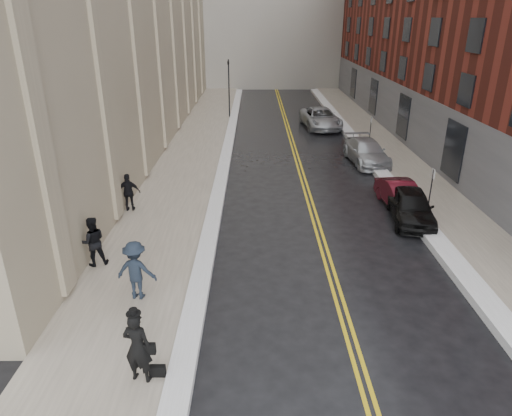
{
  "coord_description": "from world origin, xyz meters",
  "views": [
    {
      "loc": [
        -0.3,
        -11.84,
        8.65
      ],
      "look_at": [
        -0.25,
        4.92,
        1.6
      ],
      "focal_mm": 32.0,
      "sensor_mm": 36.0,
      "label": 1
    }
  ],
  "objects_px": {
    "pedestrian_b": "(136,270)",
    "pedestrian_main": "(138,347)",
    "car_silver_near": "(366,152)",
    "car_silver_far": "(321,118)",
    "pedestrian_c": "(129,192)",
    "car_maroon": "(401,195)",
    "pedestrian_a": "(93,241)",
    "car_black": "(411,206)"
  },
  "relations": [
    {
      "from": "pedestrian_a",
      "to": "pedestrian_c",
      "type": "height_order",
      "value": "pedestrian_a"
    },
    {
      "from": "car_silver_far",
      "to": "pedestrian_c",
      "type": "xyz_separation_m",
      "value": [
        -11.43,
        -18.05,
        0.23
      ]
    },
    {
      "from": "car_black",
      "to": "car_silver_far",
      "type": "xyz_separation_m",
      "value": [
        -1.57,
        18.98,
        0.09
      ]
    },
    {
      "from": "car_maroon",
      "to": "pedestrian_a",
      "type": "bearing_deg",
      "value": -161.77
    },
    {
      "from": "car_maroon",
      "to": "car_silver_far",
      "type": "xyz_separation_m",
      "value": [
        -1.57,
        17.41,
        0.18
      ]
    },
    {
      "from": "car_maroon",
      "to": "pedestrian_c",
      "type": "bearing_deg",
      "value": 177.04
    },
    {
      "from": "car_silver_far",
      "to": "pedestrian_c",
      "type": "bearing_deg",
      "value": -127.86
    },
    {
      "from": "car_silver_near",
      "to": "pedestrian_a",
      "type": "relative_size",
      "value": 2.66
    },
    {
      "from": "car_silver_near",
      "to": "car_silver_far",
      "type": "bearing_deg",
      "value": 94.14
    },
    {
      "from": "pedestrian_b",
      "to": "car_silver_near",
      "type": "bearing_deg",
      "value": -117.96
    },
    {
      "from": "pedestrian_b",
      "to": "car_maroon",
      "type": "bearing_deg",
      "value": -136.55
    },
    {
      "from": "car_silver_far",
      "to": "pedestrian_main",
      "type": "xyz_separation_m",
      "value": [
        -8.41,
        -29.01,
        0.33
      ]
    },
    {
      "from": "car_silver_near",
      "to": "pedestrian_a",
      "type": "distance_m",
      "value": 18.53
    },
    {
      "from": "car_silver_near",
      "to": "pedestrian_c",
      "type": "bearing_deg",
      "value": -153.04
    },
    {
      "from": "pedestrian_main",
      "to": "pedestrian_b",
      "type": "bearing_deg",
      "value": -63.86
    },
    {
      "from": "car_silver_far",
      "to": "pedestrian_a",
      "type": "xyz_separation_m",
      "value": [
        -11.43,
        -23.2,
        0.28
      ]
    },
    {
      "from": "car_silver_near",
      "to": "pedestrian_a",
      "type": "bearing_deg",
      "value": -139.37
    },
    {
      "from": "pedestrian_main",
      "to": "pedestrian_a",
      "type": "distance_m",
      "value": 6.55
    },
    {
      "from": "pedestrian_main",
      "to": "pedestrian_c",
      "type": "distance_m",
      "value": 11.38
    },
    {
      "from": "car_silver_near",
      "to": "pedestrian_main",
      "type": "distance_m",
      "value": 21.48
    },
    {
      "from": "car_maroon",
      "to": "pedestrian_c",
      "type": "height_order",
      "value": "pedestrian_c"
    },
    {
      "from": "pedestrian_main",
      "to": "pedestrian_b",
      "type": "xyz_separation_m",
      "value": [
        -0.93,
        3.68,
        0.01
      ]
    },
    {
      "from": "car_maroon",
      "to": "car_black",
      "type": "bearing_deg",
      "value": -95.75
    },
    {
      "from": "car_silver_near",
      "to": "car_silver_far",
      "type": "xyz_separation_m",
      "value": [
        -1.57,
        10.0,
        0.09
      ]
    },
    {
      "from": "car_black",
      "to": "car_silver_far",
      "type": "relative_size",
      "value": 0.73
    },
    {
      "from": "car_silver_near",
      "to": "car_silver_far",
      "type": "relative_size",
      "value": 0.86
    },
    {
      "from": "car_black",
      "to": "pedestrian_c",
      "type": "bearing_deg",
      "value": -176.68
    },
    {
      "from": "pedestrian_a",
      "to": "pedestrian_b",
      "type": "relative_size",
      "value": 0.95
    },
    {
      "from": "car_maroon",
      "to": "car_silver_far",
      "type": "height_order",
      "value": "car_silver_far"
    },
    {
      "from": "car_black",
      "to": "car_silver_near",
      "type": "bearing_deg",
      "value": 97.41
    },
    {
      "from": "car_maroon",
      "to": "pedestrian_c",
      "type": "distance_m",
      "value": 13.02
    },
    {
      "from": "car_maroon",
      "to": "pedestrian_a",
      "type": "xyz_separation_m",
      "value": [
        -13.0,
        -5.78,
        0.45
      ]
    },
    {
      "from": "pedestrian_c",
      "to": "pedestrian_a",
      "type": "bearing_deg",
      "value": 84.62
    },
    {
      "from": "pedestrian_c",
      "to": "car_black",
      "type": "bearing_deg",
      "value": 170.53
    },
    {
      "from": "pedestrian_b",
      "to": "pedestrian_main",
      "type": "bearing_deg",
      "value": 111.57
    },
    {
      "from": "car_silver_far",
      "to": "pedestrian_b",
      "type": "height_order",
      "value": "pedestrian_b"
    },
    {
      "from": "pedestrian_main",
      "to": "pedestrian_a",
      "type": "height_order",
      "value": "pedestrian_main"
    },
    {
      "from": "pedestrian_a",
      "to": "pedestrian_c",
      "type": "xyz_separation_m",
      "value": [
        0.0,
        5.15,
        -0.04
      ]
    },
    {
      "from": "pedestrian_a",
      "to": "car_maroon",
      "type": "bearing_deg",
      "value": -179.01
    },
    {
      "from": "pedestrian_a",
      "to": "car_black",
      "type": "bearing_deg",
      "value": 174.99
    },
    {
      "from": "car_silver_far",
      "to": "pedestrian_c",
      "type": "distance_m",
      "value": 21.36
    },
    {
      "from": "car_silver_near",
      "to": "car_silver_far",
      "type": "height_order",
      "value": "car_silver_far"
    }
  ]
}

